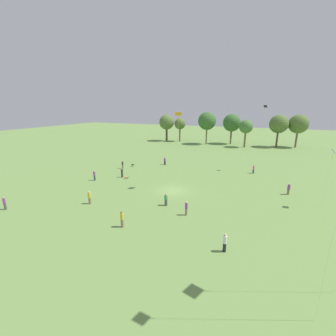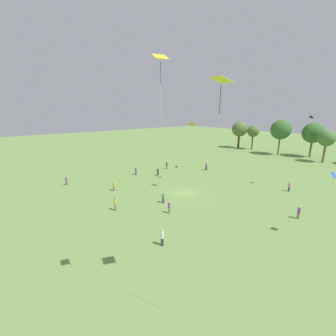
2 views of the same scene
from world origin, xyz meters
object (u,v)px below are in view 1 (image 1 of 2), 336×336
Objects in this scene: person_10 at (123,165)px; person_11 at (186,208)px; person_1 at (5,203)px; person_9 at (166,200)px; person_0 at (289,189)px; person_5 at (165,161)px; person_2 at (225,243)px; person_6 at (122,173)px; person_8 at (254,169)px; kite_4 at (333,154)px; person_3 at (122,219)px; dog_0 at (133,165)px; dog_1 at (127,177)px; person_4 at (90,198)px; person_7 at (94,175)px; kite_3 at (265,112)px; kite_2 at (178,117)px.

person_10 is 24.25m from person_11.
person_1 reaches higher than person_9.
person_5 is (-24.19, 9.08, -0.03)m from person_0.
person_10 is at bearing 26.36° from person_2.
person_11 is at bearing 177.99° from person_6.
person_8 is 22.88m from person_11.
person_8 is at bearing 166.33° from person_1.
kite_4 reaches higher than person_10.
person_10 is (-25.68, -7.09, -0.00)m from person_8.
person_5 reaches higher than person_6.
kite_4 is at bearing 150.76° from person_9.
person_3 reaches higher than dog_0.
person_9 is 2.59× the size of dog_0.
person_3 is 2.45× the size of dog_1.
person_5 is 1.04× the size of person_9.
person_6 is 2.22× the size of dog_1.
person_4 reaches higher than person_9.
person_4 is 0.99× the size of person_7.
person_3 is 1.05× the size of person_11.
person_2 is at bearing 141.95° from person_10.
person_9 is at bearing 131.16° from kite_3.
person_5 is 16.66m from person_7.
person_4 is at bearing -17.82° from dog_0.
person_2 is 0.14× the size of kite_3.
person_1 is 0.98× the size of person_11.
dog_0 is (1.02, 2.31, -0.46)m from person_10.
person_6 is at bearing -100.18° from person_3.
person_0 is 0.96× the size of person_2.
person_8 reaches higher than dog_1.
person_7 is at bearing -153.23° from person_11.
person_7 is at bearing 90.66° from person_10.
person_1 is 44.62m from kite_3.
person_0 is 1.02× the size of person_6.
person_3 is 0.16× the size of kite_2.
person_2 is at bearing 174.18° from person_6.
person_6 is 0.13× the size of kite_3.
person_0 is 0.15× the size of kite_2.
dog_1 is at bearing -85.10° from person_9.
person_9 is at bearing -103.31° from person_8.
person_6 is 1.00× the size of person_8.
person_0 is 26.65m from dog_1.
dog_1 is (4.72, 3.03, -0.58)m from person_7.
person_7 is 0.14× the size of kite_3.
person_5 is at bearing -165.74° from person_8.
person_5 is 1.01× the size of person_10.
kite_3 is at bearing -147.45° from person_7.
person_11 is 0.14× the size of kite_3.
dog_0 is (3.58, 24.76, -0.51)m from person_1.
person_4 is at bearing 125.45° from person_7.
person_8 is 24.59m from dog_1.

